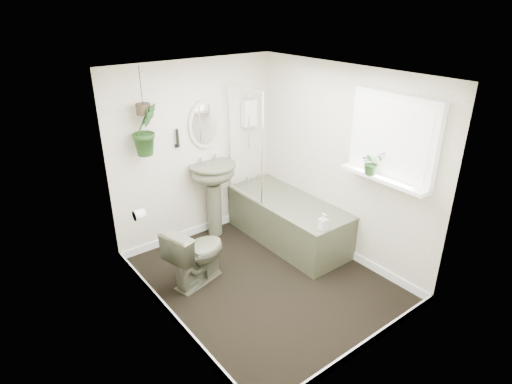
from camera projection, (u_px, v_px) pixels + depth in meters
floor at (264, 280)px, 4.89m from camera, size 2.30×2.80×0.02m
ceiling at (266, 73)px, 3.93m from camera, size 2.30×2.80×0.02m
wall_back at (196, 152)px, 5.43m from camera, size 2.30×0.02×2.30m
wall_front at (376, 245)px, 3.40m from camera, size 2.30×0.02×2.30m
wall_left at (162, 221)px, 3.77m from camera, size 0.02×2.80×2.30m
wall_right at (341, 164)px, 5.06m from camera, size 0.02×2.80×2.30m
skirting at (264, 276)px, 4.87m from camera, size 2.30×2.80×0.10m
bathtub at (288, 221)px, 5.57m from camera, size 0.72×1.72×0.58m
bath_screen at (245, 144)px, 5.33m from camera, size 0.04×0.72×1.40m
shower_box at (249, 113)px, 5.66m from camera, size 0.20×0.10×0.35m
oval_mirror at (205, 124)px, 5.33m from camera, size 0.46×0.03×0.62m
wall_sconce at (177, 138)px, 5.14m from camera, size 0.04×0.04×0.22m
toilet_roll_holder at (139, 215)px, 4.41m from camera, size 0.11×0.11×0.11m
window_recess at (393, 138)px, 4.30m from camera, size 0.08×1.00×0.90m
window_sill at (383, 178)px, 4.44m from camera, size 0.18×1.00×0.04m
window_blinds at (390, 139)px, 4.28m from camera, size 0.01×0.86×0.76m
toilet at (197, 253)px, 4.73m from camera, size 0.79×0.58×0.73m
pedestal_sink at (214, 199)px, 5.65m from camera, size 0.64×0.56×1.02m
sill_plant at (372, 163)px, 4.45m from camera, size 0.26×0.24×0.25m
hanging_plant at (146, 130)px, 4.73m from camera, size 0.36×0.31×0.58m
soap_bottle at (323, 222)px, 4.73m from camera, size 0.10×0.10×0.20m
hanging_pot at (143, 109)px, 4.64m from camera, size 0.16×0.16×0.12m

